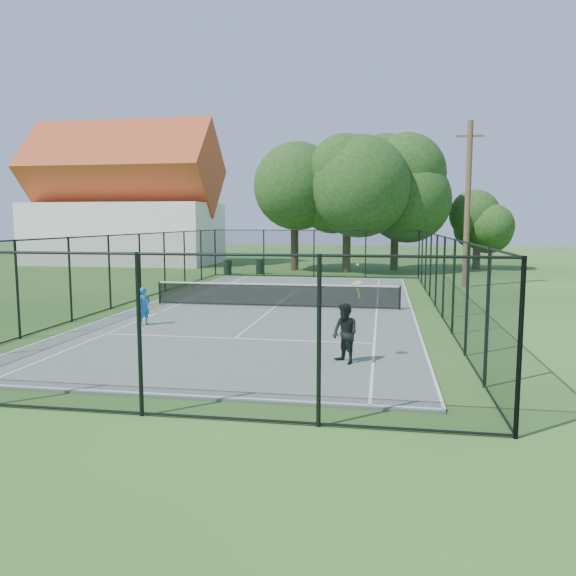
% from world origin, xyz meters
% --- Properties ---
extents(ground, '(120.00, 120.00, 0.00)m').
position_xyz_m(ground, '(0.00, 0.00, 0.00)').
color(ground, '#28511C').
extents(tennis_court, '(11.00, 24.00, 0.06)m').
position_xyz_m(tennis_court, '(0.00, 0.00, 0.03)').
color(tennis_court, slate).
rests_on(tennis_court, ground).
extents(tennis_net, '(10.08, 0.08, 0.95)m').
position_xyz_m(tennis_net, '(0.00, 0.00, 0.58)').
color(tennis_net, black).
rests_on(tennis_net, tennis_court).
extents(fence, '(13.10, 26.10, 3.00)m').
position_xyz_m(fence, '(0.00, 0.00, 1.50)').
color(fence, black).
rests_on(fence, ground).
extents(tree_near_left, '(6.39, 6.39, 8.33)m').
position_xyz_m(tree_near_left, '(-1.98, 17.72, 5.12)').
color(tree_near_left, '#332114').
rests_on(tree_near_left, ground).
extents(tree_near_mid, '(6.84, 6.84, 8.94)m').
position_xyz_m(tree_near_mid, '(1.83, 16.64, 5.51)').
color(tree_near_mid, '#332114').
rests_on(tree_near_mid, ground).
extents(tree_near_right, '(6.34, 6.34, 8.75)m').
position_xyz_m(tree_near_right, '(5.14, 19.34, 5.56)').
color(tree_near_right, '#332114').
rests_on(tree_near_right, ground).
extents(tree_far_right, '(3.91, 3.91, 5.17)m').
position_xyz_m(tree_far_right, '(11.17, 20.94, 3.19)').
color(tree_far_right, '#332114').
rests_on(tree_far_right, ground).
extents(building, '(15.30, 8.15, 11.87)m').
position_xyz_m(building, '(-17.00, 22.00, 4.93)').
color(building, silver).
rests_on(building, ground).
extents(trash_bin_left, '(0.58, 0.58, 0.95)m').
position_xyz_m(trash_bin_left, '(-5.94, 13.94, 0.48)').
color(trash_bin_left, black).
rests_on(trash_bin_left, ground).
extents(trash_bin_right, '(0.58, 0.58, 1.00)m').
position_xyz_m(trash_bin_right, '(-3.83, 14.47, 0.51)').
color(trash_bin_right, black).
rests_on(trash_bin_right, ground).
extents(utility_pole, '(1.40, 0.30, 8.77)m').
position_xyz_m(utility_pole, '(8.71, 9.00, 4.45)').
color(utility_pole, '#4C3823').
rests_on(utility_pole, ground).
extents(player_blue, '(0.82, 0.55, 1.28)m').
position_xyz_m(player_blue, '(-3.58, -4.75, 0.70)').
color(player_blue, blue).
rests_on(player_blue, tennis_court).
extents(player_black, '(0.90, 1.10, 2.42)m').
position_xyz_m(player_black, '(3.42, -8.76, 0.81)').
color(player_black, black).
rests_on(player_black, tennis_court).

